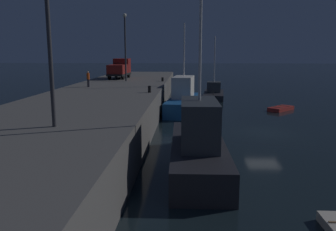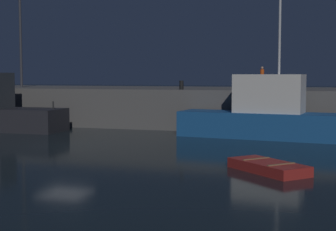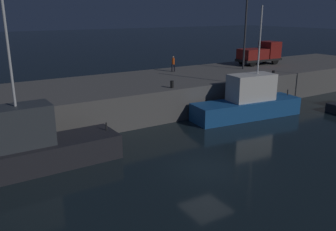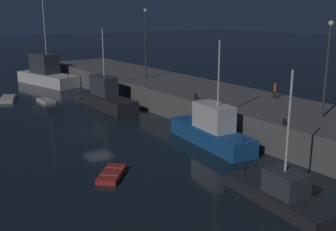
{
  "view_description": "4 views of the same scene",
  "coord_description": "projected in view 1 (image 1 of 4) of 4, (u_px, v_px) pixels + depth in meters",
  "views": [
    {
      "loc": [
        -26.34,
        5.99,
        6.21
      ],
      "look_at": [
        -0.13,
        7.45,
        1.32
      ],
      "focal_mm": 36.87,
      "sensor_mm": 36.0,
      "label": 1
    },
    {
      "loc": [
        12.73,
        -23.19,
        3.6
      ],
      "look_at": [
        3.25,
        7.37,
        1.08
      ],
      "focal_mm": 54.7,
      "sensor_mm": 36.0,
      "label": 2
    },
    {
      "loc": [
        -11.65,
        -14.45,
        8.64
      ],
      "look_at": [
        1.32,
        6.28,
        1.43
      ],
      "focal_mm": 37.84,
      "sensor_mm": 36.0,
      "label": 3
    },
    {
      "loc": [
        34.97,
        -16.41,
        11.41
      ],
      "look_at": [
        2.72,
        6.48,
        1.21
      ],
      "focal_mm": 43.76,
      "sensor_mm": 36.0,
      "label": 4
    }
  ],
  "objects": [
    {
      "name": "fishing_boat_blue",
      "position": [
        214.0,
        93.0,
        46.68
      ],
      "size": [
        7.86,
        3.3,
        8.18
      ],
      "color": "#232328",
      "rests_on": "ground"
    },
    {
      "name": "bollard_west",
      "position": [
        150.0,
        89.0,
        30.15
      ],
      "size": [
        0.28,
        0.28,
        0.59
      ],
      "primitive_type": "cylinder",
      "color": "black",
      "rests_on": "pier_quay"
    },
    {
      "name": "lamp_post_east",
      "position": [
        125.0,
        42.0,
        41.12
      ],
      "size": [
        0.44,
        0.44,
        7.95
      ],
      "color": "#38383D",
      "rests_on": "pier_quay"
    },
    {
      "name": "dockworker",
      "position": [
        88.0,
        78.0,
        34.78
      ],
      "size": [
        0.42,
        0.3,
        1.6
      ],
      "color": "black",
      "rests_on": "pier_quay"
    },
    {
      "name": "utility_truck",
      "position": [
        120.0,
        69.0,
        45.89
      ],
      "size": [
        5.5,
        2.34,
        2.59
      ],
      "color": "black",
      "rests_on": "pier_quay"
    },
    {
      "name": "fishing_boat_white",
      "position": [
        183.0,
        99.0,
        35.96
      ],
      "size": [
        9.91,
        3.59,
        9.1
      ],
      "color": "#195193",
      "rests_on": "ground"
    },
    {
      "name": "pier_quay",
      "position": [
        92.0,
        114.0,
        27.16
      ],
      "size": [
        69.61,
        10.01,
        2.67
      ],
      "color": "#5B5956",
      "rests_on": "ground"
    },
    {
      "name": "lamp_post_west",
      "position": [
        48.0,
        15.0,
        15.58
      ],
      "size": [
        0.44,
        0.44,
        8.94
      ],
      "color": "#38383D",
      "rests_on": "pier_quay"
    },
    {
      "name": "dinghy_orange_near",
      "position": [
        281.0,
        108.0,
        36.93
      ],
      "size": [
        3.31,
        3.23,
        0.42
      ],
      "color": "#B22823",
      "rests_on": "ground"
    },
    {
      "name": "fishing_trawler_red",
      "position": [
        198.0,
        146.0,
        18.29
      ],
      "size": [
        10.11,
        2.96,
        9.34
      ],
      "color": "#232328",
      "rests_on": "ground"
    },
    {
      "name": "bollard_central",
      "position": [
        163.0,
        79.0,
        41.39
      ],
      "size": [
        0.28,
        0.28,
        0.48
      ],
      "primitive_type": "cylinder",
      "color": "black",
      "rests_on": "pier_quay"
    },
    {
      "name": "ground_plane",
      "position": [
        264.0,
        133.0,
        26.67
      ],
      "size": [
        320.0,
        320.0,
        0.0
      ],
      "primitive_type": "plane",
      "color": "black"
    }
  ]
}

